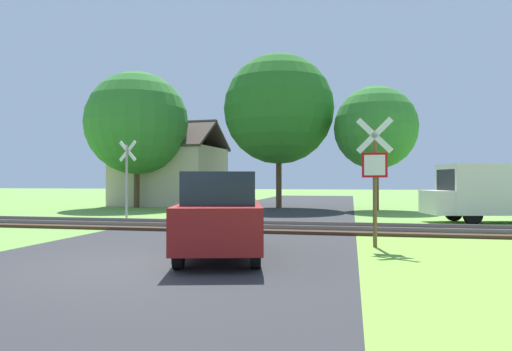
{
  "coord_description": "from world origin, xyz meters",
  "views": [
    {
      "loc": [
        3.84,
        -8.09,
        1.6
      ],
      "look_at": [
        0.5,
        7.8,
        1.8
      ],
      "focal_mm": 32.0,
      "sensor_mm": 36.0,
      "label": 1
    }
  ],
  "objects_px": {
    "crossing_sign_far": "(127,174)",
    "tree_center": "(279,109)",
    "tree_right": "(376,128)",
    "mail_truck": "(495,191)",
    "stop_sign_near": "(375,173)",
    "house": "(170,174)",
    "tree_left": "(137,123)",
    "parked_car": "(220,214)"
  },
  "relations": [
    {
      "from": "stop_sign_near",
      "to": "mail_truck",
      "type": "relative_size",
      "value": 0.61
    },
    {
      "from": "stop_sign_near",
      "to": "parked_car",
      "type": "bearing_deg",
      "value": 38.54
    },
    {
      "from": "tree_right",
      "to": "mail_truck",
      "type": "height_order",
      "value": "tree_right"
    },
    {
      "from": "crossing_sign_far",
      "to": "mail_truck",
      "type": "bearing_deg",
      "value": 18.63
    },
    {
      "from": "tree_right",
      "to": "tree_center",
      "type": "bearing_deg",
      "value": 172.18
    },
    {
      "from": "stop_sign_near",
      "to": "tree_right",
      "type": "relative_size",
      "value": 0.46
    },
    {
      "from": "stop_sign_near",
      "to": "house",
      "type": "distance_m",
      "value": 21.22
    },
    {
      "from": "stop_sign_near",
      "to": "tree_left",
      "type": "bearing_deg",
      "value": -40.73
    },
    {
      "from": "tree_right",
      "to": "parked_car",
      "type": "relative_size",
      "value": 1.61
    },
    {
      "from": "tree_center",
      "to": "tree_right",
      "type": "distance_m",
      "value": 5.78
    },
    {
      "from": "parked_car",
      "to": "tree_center",
      "type": "bearing_deg",
      "value": 81.2
    },
    {
      "from": "crossing_sign_far",
      "to": "tree_left",
      "type": "xyz_separation_m",
      "value": [
        -3.67,
        8.2,
        3.21
      ]
    },
    {
      "from": "tree_center",
      "to": "tree_left",
      "type": "relative_size",
      "value": 1.12
    },
    {
      "from": "stop_sign_near",
      "to": "tree_center",
      "type": "distance_m",
      "value": 16.73
    },
    {
      "from": "crossing_sign_far",
      "to": "tree_left",
      "type": "height_order",
      "value": "tree_left"
    },
    {
      "from": "tree_left",
      "to": "parked_car",
      "type": "height_order",
      "value": "tree_left"
    },
    {
      "from": "crossing_sign_far",
      "to": "mail_truck",
      "type": "xyz_separation_m",
      "value": [
        14.49,
        1.7,
        -0.66
      ]
    },
    {
      "from": "stop_sign_near",
      "to": "house",
      "type": "xyz_separation_m",
      "value": [
        -12.42,
        17.2,
        0.26
      ]
    },
    {
      "from": "crossing_sign_far",
      "to": "house",
      "type": "xyz_separation_m",
      "value": [
        -2.78,
        11.25,
        0.16
      ]
    },
    {
      "from": "tree_left",
      "to": "mail_truck",
      "type": "height_order",
      "value": "tree_left"
    },
    {
      "from": "mail_truck",
      "to": "stop_sign_near",
      "type": "bearing_deg",
      "value": 134.78
    },
    {
      "from": "stop_sign_near",
      "to": "tree_left",
      "type": "relative_size",
      "value": 0.38
    },
    {
      "from": "house",
      "to": "parked_car",
      "type": "height_order",
      "value": "house"
    },
    {
      "from": "house",
      "to": "mail_truck",
      "type": "relative_size",
      "value": 1.36
    },
    {
      "from": "mail_truck",
      "to": "parked_car",
      "type": "bearing_deg",
      "value": 127.31
    },
    {
      "from": "tree_right",
      "to": "crossing_sign_far",
      "type": "bearing_deg",
      "value": -139.85
    },
    {
      "from": "crossing_sign_far",
      "to": "tree_left",
      "type": "relative_size",
      "value": 0.4
    },
    {
      "from": "house",
      "to": "tree_right",
      "type": "relative_size",
      "value": 1.03
    },
    {
      "from": "house",
      "to": "tree_left",
      "type": "distance_m",
      "value": 4.4
    },
    {
      "from": "crossing_sign_far",
      "to": "tree_center",
      "type": "relative_size",
      "value": 0.36
    },
    {
      "from": "crossing_sign_far",
      "to": "house",
      "type": "height_order",
      "value": "house"
    },
    {
      "from": "house",
      "to": "tree_right",
      "type": "height_order",
      "value": "tree_right"
    },
    {
      "from": "tree_center",
      "to": "tree_left",
      "type": "bearing_deg",
      "value": -171.06
    },
    {
      "from": "tree_center",
      "to": "parked_car",
      "type": "height_order",
      "value": "tree_center"
    },
    {
      "from": "tree_left",
      "to": "parked_car",
      "type": "bearing_deg",
      "value": -58.27
    },
    {
      "from": "tree_center",
      "to": "mail_truck",
      "type": "distance_m",
      "value": 13.28
    },
    {
      "from": "house",
      "to": "tree_center",
      "type": "distance_m",
      "value": 8.7
    },
    {
      "from": "crossing_sign_far",
      "to": "tree_center",
      "type": "height_order",
      "value": "tree_center"
    },
    {
      "from": "mail_truck",
      "to": "parked_car",
      "type": "distance_m",
      "value": 12.68
    },
    {
      "from": "stop_sign_near",
      "to": "tree_center",
      "type": "bearing_deg",
      "value": -66.73
    },
    {
      "from": "stop_sign_near",
      "to": "tree_right",
      "type": "distance_m",
      "value": 15.01
    },
    {
      "from": "house",
      "to": "tree_right",
      "type": "distance_m",
      "value": 13.64
    }
  ]
}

